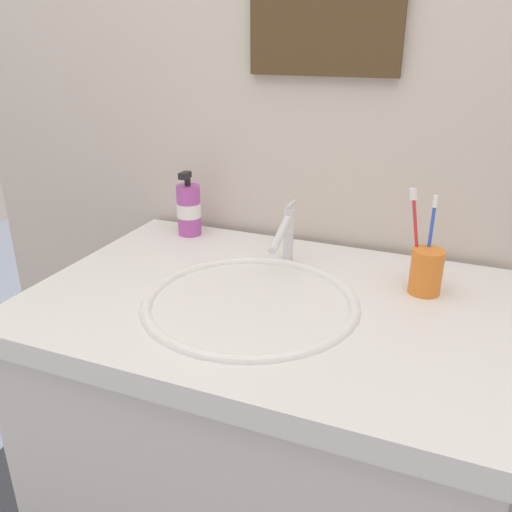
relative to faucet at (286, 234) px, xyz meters
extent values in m
cube|color=beige|center=(0.02, 0.20, 0.26)|extent=(2.16, 0.04, 2.40)
cube|color=silver|center=(0.02, -0.17, -0.53)|extent=(0.92, 0.63, 0.82)
cube|color=white|center=(0.02, -0.17, -0.10)|extent=(0.96, 0.67, 0.05)
ellipsoid|color=white|center=(0.00, -0.21, -0.13)|extent=(0.38, 0.38, 0.11)
torus|color=white|center=(0.00, -0.21, -0.07)|extent=(0.44, 0.44, 0.02)
cylinder|color=#595B60|center=(0.00, -0.21, -0.18)|extent=(0.03, 0.03, 0.01)
cylinder|color=silver|center=(0.00, 0.02, -0.01)|extent=(0.02, 0.02, 0.13)
cylinder|color=silver|center=(0.00, -0.04, 0.01)|extent=(0.02, 0.11, 0.06)
cylinder|color=silver|center=(0.00, 0.03, 0.06)|extent=(0.01, 0.05, 0.01)
cylinder|color=orange|center=(0.32, -0.03, -0.03)|extent=(0.07, 0.07, 0.09)
cylinder|color=blue|center=(0.31, -0.01, 0.02)|extent=(0.01, 0.03, 0.18)
cube|color=white|center=(0.31, 0.00, 0.11)|extent=(0.01, 0.01, 0.03)
cylinder|color=red|center=(0.29, -0.02, 0.03)|extent=(0.04, 0.03, 0.20)
cube|color=white|center=(0.27, -0.01, 0.13)|extent=(0.02, 0.01, 0.03)
cylinder|color=#B24CA5|center=(-0.31, 0.09, -0.01)|extent=(0.06, 0.06, 0.13)
cylinder|color=black|center=(-0.31, 0.09, 0.07)|extent=(0.02, 0.02, 0.02)
cube|color=black|center=(-0.31, 0.08, 0.09)|extent=(0.02, 0.04, 0.02)
cylinder|color=white|center=(-0.31, 0.09, -0.01)|extent=(0.06, 0.06, 0.04)
camera|label=1|loc=(0.37, -1.09, 0.43)|focal=37.50mm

